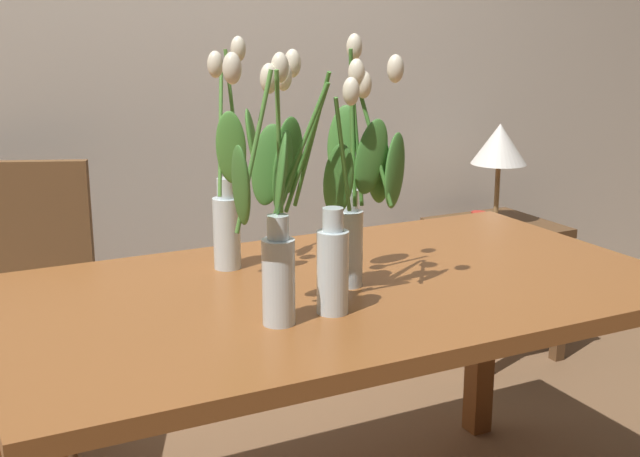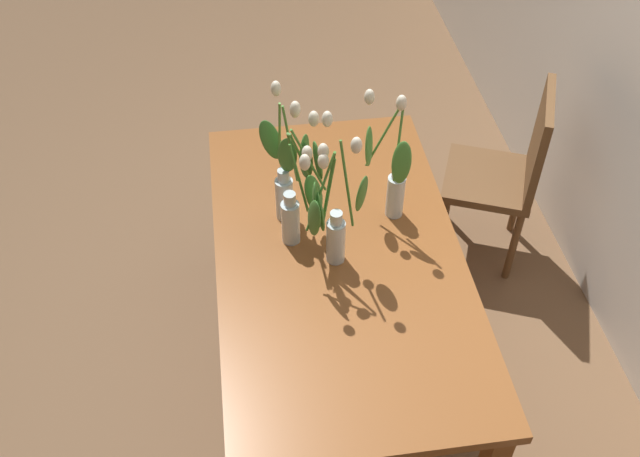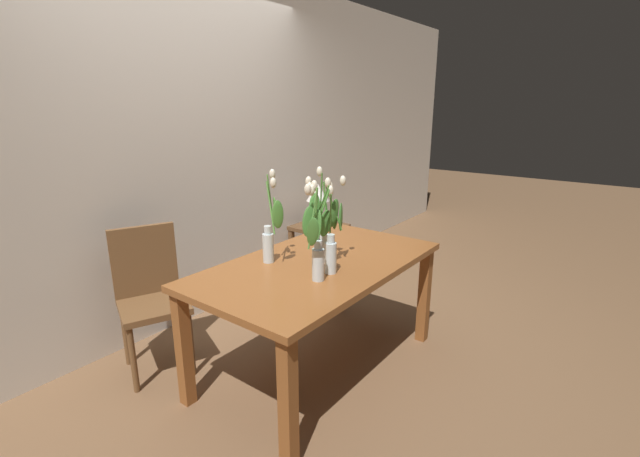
# 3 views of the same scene
# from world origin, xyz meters

# --- Properties ---
(ground_plane) EXTENTS (18.00, 18.00, 0.00)m
(ground_plane) POSITION_xyz_m (0.00, 0.00, 0.00)
(ground_plane) COLOR brown
(dining_table) EXTENTS (1.60, 0.90, 0.74)m
(dining_table) POSITION_xyz_m (0.00, 0.00, 0.65)
(dining_table) COLOR brown
(dining_table) RESTS_ON ground
(tulip_vase_0) EXTENTS (0.18, 0.17, 0.57)m
(tulip_vase_0) POSITION_xyz_m (-0.18, 0.22, 0.92)
(tulip_vase_0) COLOR silver
(tulip_vase_0) RESTS_ON dining_table
(tulip_vase_1) EXTENTS (0.18, 0.20, 0.55)m
(tulip_vase_1) POSITION_xyz_m (-0.24, -0.17, 0.92)
(tulip_vase_1) COLOR silver
(tulip_vase_1) RESTS_ON dining_table
(tulip_vase_2) EXTENTS (0.15, 0.24, 0.58)m
(tulip_vase_2) POSITION_xyz_m (0.03, -0.04, 0.96)
(tulip_vase_2) COLOR silver
(tulip_vase_2) RESTS_ON dining_table
(tulip_vase_3) EXTENTS (0.23, 0.19, 0.55)m
(tulip_vase_3) POSITION_xyz_m (-0.12, -0.13, 0.96)
(tulip_vase_3) COLOR silver
(tulip_vase_3) RESTS_ON dining_table
(dining_chair) EXTENTS (0.52, 0.52, 0.93)m
(dining_chair) POSITION_xyz_m (-0.62, 0.89, 0.52)
(dining_chair) COLOR brown
(dining_chair) RESTS_ON ground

